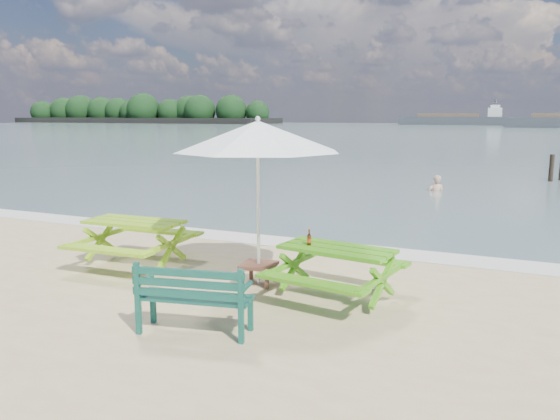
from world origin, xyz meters
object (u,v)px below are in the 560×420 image
at_px(beer_bottle, 309,240).
at_px(side_table, 259,273).
at_px(picnic_table_left, 135,244).
at_px(park_bench, 195,311).
at_px(picnic_table_right, 336,274).
at_px(patio_umbrella, 258,136).
at_px(swimmer, 436,198).

bearing_deg(beer_bottle, side_table, 167.91).
distance_m(picnic_table_left, park_bench, 3.43).
distance_m(picnic_table_right, patio_umbrella, 2.42).
relative_size(picnic_table_right, side_table, 3.53).
bearing_deg(patio_umbrella, side_table, 0.00).
xyz_separation_m(picnic_table_right, side_table, (-1.36, 0.18, -0.20)).
height_order(patio_umbrella, swimmer, patio_umbrella).
bearing_deg(picnic_table_right, park_bench, -122.50).
bearing_deg(picnic_table_right, swimmer, 91.73).
xyz_separation_m(picnic_table_right, swimmer, (-0.38, 12.56, -0.63)).
xyz_separation_m(beer_bottle, swimmer, (0.04, 12.59, -1.11)).
relative_size(park_bench, patio_umbrella, 0.51).
bearing_deg(beer_bottle, park_bench, -112.82).
xyz_separation_m(side_table, swimmer, (0.98, 12.39, -0.43)).
bearing_deg(picnic_table_right, side_table, 172.66).
bearing_deg(park_bench, picnic_table_left, 140.78).
distance_m(picnic_table_right, beer_bottle, 0.65).
bearing_deg(patio_umbrella, picnic_table_right, -7.34).
bearing_deg(side_table, picnic_table_right, -7.34).
bearing_deg(picnic_table_left, patio_umbrella, -1.78).
bearing_deg(patio_umbrella, picnic_table_left, 178.22).
bearing_deg(side_table, park_bench, -86.09).
xyz_separation_m(park_bench, side_table, (-0.14, 2.09, -0.09)).
xyz_separation_m(park_bench, beer_bottle, (0.79, 1.89, 0.59)).
height_order(picnic_table_left, beer_bottle, beer_bottle).
bearing_deg(side_table, swimmer, 85.47).
bearing_deg(picnic_table_left, picnic_table_right, -3.74).
distance_m(patio_umbrella, swimmer, 12.70).
bearing_deg(swimmer, patio_umbrella, -94.53).
height_order(side_table, beer_bottle, beer_bottle).
distance_m(picnic_table_right, side_table, 1.39).
xyz_separation_m(picnic_table_right, beer_bottle, (-0.42, -0.03, 0.49)).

